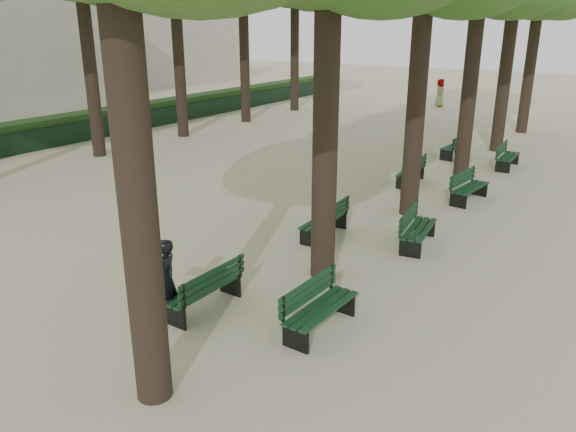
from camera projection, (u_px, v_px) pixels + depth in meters
The scene contains 15 objects.
ground at pixel (176, 313), 10.73m from camera, with size 120.00×120.00×0.00m, color beige.
bench_left_0 at pixel (204, 297), 10.77m from camera, with size 0.61×1.81×0.92m.
bench_left_1 at pixel (324, 227), 14.44m from camera, with size 0.64×1.82×0.92m.
bench_left_2 at pixel (410, 176), 19.14m from camera, with size 0.74×1.85×0.92m.
bench_left_3 at pixel (454, 151), 22.89m from camera, with size 0.70×1.84×0.92m.
bench_right_0 at pixel (321, 317), 10.04m from camera, with size 0.64×1.82×0.92m.
bench_right_1 at pixel (418, 236), 13.83m from camera, with size 0.81×1.86×0.92m.
bench_right_2 at pixel (469, 193), 17.25m from camera, with size 0.79×1.86×0.92m.
bench_right_3 at pixel (508, 161), 21.18m from camera, with size 0.61×1.81×0.92m.
man_with_map at pixel (166, 280), 10.27m from camera, with size 0.65×0.68×1.58m.
pedestrian_a at pixel (415, 100), 33.00m from camera, with size 0.86×0.35×1.76m, color #262628.
pedestrian_d at pixel (440, 93), 36.15m from camera, with size 0.87×0.36×1.78m, color #262628.
fence at pixel (108, 127), 27.03m from camera, with size 0.08×42.00×0.90m, color black.
hedge at pixel (98, 122), 27.34m from camera, with size 1.20×42.00×1.20m, color #1B3F16.
building_far at pixel (140, 42), 50.35m from camera, with size 12.00×16.00×7.00m, color #B7B2A3.
Camera 1 is at (7.01, -6.80, 5.28)m, focal length 35.00 mm.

